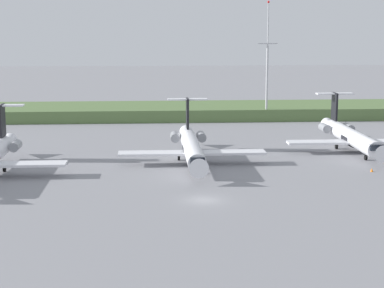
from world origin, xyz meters
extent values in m
plane|color=gray|center=(0.00, 30.00, 0.00)|extent=(500.00, 500.00, 0.00)
cube|color=#597542|center=(0.00, 74.92, 1.38)|extent=(320.00, 20.00, 2.76)
cone|color=white|center=(-29.92, 29.23, 2.45)|extent=(2.30, 4.00, 2.29)
cube|color=white|center=(-24.01, 14.23, 1.84)|extent=(11.00, 3.20, 0.36)
cube|color=black|center=(-29.92, 26.23, 6.40)|extent=(0.36, 3.20, 5.20)
cube|color=white|center=(-29.92, 26.53, 8.80)|extent=(6.80, 1.80, 0.24)
cylinder|color=gray|center=(-27.67, 24.43, 2.65)|extent=(1.50, 3.40, 1.50)
cylinder|color=black|center=(-28.02, 17.63, 0.45)|extent=(0.35, 0.90, 0.90)
cylinder|color=white|center=(-0.07, 21.99, 2.45)|extent=(2.70, 24.00, 2.70)
cone|color=white|center=(-0.07, 8.49, 2.45)|extent=(2.70, 3.00, 2.70)
cone|color=white|center=(-0.07, 35.99, 2.45)|extent=(2.29, 4.00, 2.29)
cube|color=black|center=(-0.07, 10.39, 2.92)|extent=(2.03, 1.80, 0.90)
cylinder|color=black|center=(-0.07, 21.99, 2.30)|extent=(2.76, 3.60, 2.76)
cube|color=white|center=(-5.97, 20.99, 1.84)|extent=(11.00, 3.20, 0.36)
cube|color=white|center=(5.84, 20.99, 1.84)|extent=(11.00, 3.20, 0.36)
cube|color=black|center=(-0.07, 32.99, 6.40)|extent=(0.36, 3.20, 5.20)
cube|color=white|center=(-0.07, 33.29, 8.80)|extent=(6.80, 1.80, 0.24)
cylinder|color=gray|center=(-2.32, 31.19, 2.65)|extent=(1.50, 3.40, 1.50)
cylinder|color=gray|center=(2.18, 31.19, 2.65)|extent=(1.50, 3.40, 1.50)
cylinder|color=gray|center=(-0.07, 14.55, 1.00)|extent=(0.20, 0.20, 0.65)
cylinder|color=black|center=(-0.07, 14.55, 0.45)|extent=(0.30, 0.90, 0.90)
cylinder|color=black|center=(-1.97, 24.39, 0.45)|extent=(0.35, 0.90, 0.90)
cylinder|color=black|center=(1.83, 24.39, 0.45)|extent=(0.35, 0.90, 0.90)
cylinder|color=white|center=(27.95, 29.85, 2.45)|extent=(2.70, 24.00, 2.70)
cone|color=white|center=(27.95, 16.35, 2.45)|extent=(2.70, 3.00, 2.70)
cone|color=white|center=(27.95, 43.85, 2.45)|extent=(2.30, 4.00, 2.29)
cube|color=black|center=(27.95, 18.25, 2.92)|extent=(2.02, 1.80, 0.90)
cylinder|color=black|center=(27.95, 29.85, 2.30)|extent=(2.76, 3.60, 2.76)
cube|color=white|center=(22.04, 28.85, 1.84)|extent=(11.00, 3.20, 0.36)
cube|color=black|center=(27.95, 40.85, 6.40)|extent=(0.36, 3.20, 5.20)
cube|color=white|center=(27.95, 41.15, 8.80)|extent=(6.80, 1.80, 0.24)
cylinder|color=gray|center=(25.70, 39.05, 2.65)|extent=(1.50, 3.40, 1.50)
cylinder|color=gray|center=(30.20, 39.05, 2.65)|extent=(1.50, 3.40, 1.50)
cylinder|color=gray|center=(27.95, 22.41, 1.00)|extent=(0.20, 0.20, 0.65)
cylinder|color=black|center=(27.95, 22.41, 0.45)|extent=(0.30, 0.90, 0.90)
cylinder|color=black|center=(26.05, 32.25, 0.45)|extent=(0.35, 0.90, 0.90)
cylinder|color=black|center=(29.85, 32.25, 0.45)|extent=(0.35, 0.90, 0.90)
cylinder|color=#B2B2B7|center=(19.73, 66.08, 8.51)|extent=(0.50, 0.50, 17.02)
cylinder|color=#B2B2B7|center=(19.73, 66.08, 21.60)|extent=(0.28, 0.28, 9.16)
cube|color=#B2B2B7|center=(19.73, 66.08, 17.42)|extent=(4.40, 0.20, 0.20)
sphere|color=red|center=(19.73, 66.08, 26.43)|extent=(0.50, 0.50, 0.50)
cone|color=orange|center=(26.06, 14.11, 0.28)|extent=(0.44, 0.44, 0.55)
camera|label=1|loc=(-6.55, -76.38, 21.00)|focal=60.13mm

